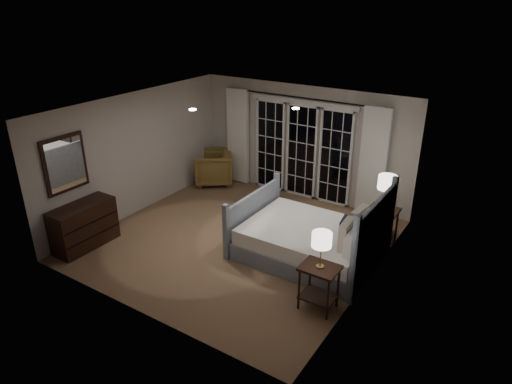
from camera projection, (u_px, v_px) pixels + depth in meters
The scene contains 20 objects.
floor at pixel (238, 240), 8.57m from camera, with size 5.00×5.00×0.00m, color #835B46.
ceiling at pixel (236, 109), 7.57m from camera, with size 5.00×5.00×0.00m, color white.
wall_left at pixel (137, 154), 9.31m from camera, with size 0.02×5.00×2.50m, color beige.
wall_right at pixel (374, 213), 6.83m from camera, with size 0.02×5.00×2.50m, color beige.
wall_back at pixel (303, 142), 9.99m from camera, with size 5.00×0.02×2.50m, color beige.
wall_front at pixel (131, 237), 6.15m from camera, with size 5.00×0.02×2.50m, color beige.
french_doors at pixel (301, 150), 10.03m from camera, with size 2.50×0.04×2.20m.
curtain_rod at pixel (302, 98), 9.51m from camera, with size 0.03×0.03×3.50m, color black.
curtain_left at pixel (238, 136), 10.76m from camera, with size 0.55×0.10×2.25m, color white.
curtain_right at pixel (373, 162), 9.12m from camera, with size 0.55×0.10×2.25m, color white.
downlight_a at pixel (296, 108), 7.63m from camera, with size 0.12×0.12×0.01m, color white.
downlight_b at pixel (193, 110), 7.56m from camera, with size 0.12×0.12×0.01m, color white.
bed at pixel (311, 240), 7.88m from camera, with size 2.34×1.68×1.37m.
nightstand_left at pixel (319, 281), 6.56m from camera, with size 0.54×0.43×0.71m.
nightstand_right at pixel (383, 220), 8.34m from camera, with size 0.52×0.42×0.68m.
lamp_left at pixel (322, 240), 6.29m from camera, with size 0.28×0.28×0.55m.
lamp_right at pixel (387, 183), 8.04m from camera, with size 0.33×0.33×0.64m.
armchair at pixel (213, 168), 10.97m from camera, with size 0.85×0.88×0.80m, color brown.
dresser at pixel (84, 225), 8.23m from camera, with size 0.50×1.16×0.83m.
mirror at pixel (65, 164), 7.89m from camera, with size 0.05×0.85×1.00m.
Camera 1 is at (4.33, -6.11, 4.29)m, focal length 32.00 mm.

